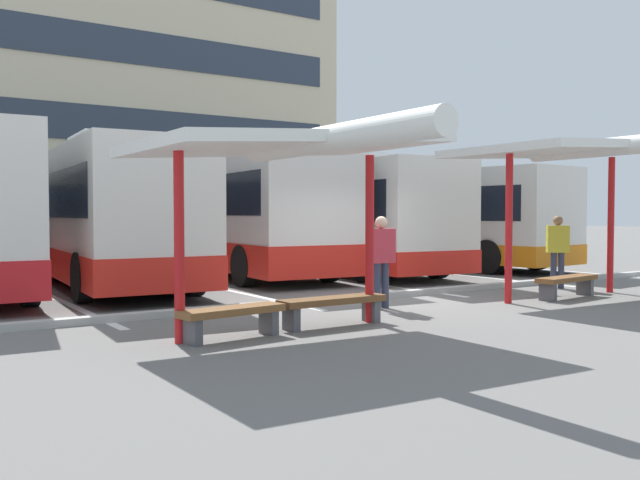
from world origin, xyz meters
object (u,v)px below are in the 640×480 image
(bench_0, at_px, (232,316))
(bench_2, at_px, (567,282))
(coach_bus_1, at_px, (97,216))
(waiting_shelter_1, at_px, (576,152))
(coach_bus_4, at_px, (405,217))
(waiting_shelter_0, at_px, (292,147))
(bench_1, at_px, (333,304))
(waiting_passenger_2, at_px, (558,246))
(coach_bus_2, at_px, (234,216))
(coach_bus_3, at_px, (323,217))
(waiting_passenger_0, at_px, (381,255))

(bench_0, relative_size, bench_2, 0.87)
(coach_bus_1, relative_size, bench_2, 6.38)
(waiting_shelter_1, bearing_deg, coach_bus_4, 68.99)
(waiting_shelter_0, relative_size, bench_1, 2.64)
(waiting_shelter_0, relative_size, waiting_shelter_1, 0.94)
(bench_0, xyz_separation_m, waiting_passenger_2, (9.21, 1.63, 0.65))
(coach_bus_1, relative_size, coach_bus_4, 0.94)
(bench_2, height_order, waiting_passenger_2, waiting_passenger_2)
(coach_bus_2, bearing_deg, coach_bus_3, 0.37)
(bench_0, relative_size, waiting_passenger_0, 0.94)
(coach_bus_1, xyz_separation_m, bench_0, (-0.68, -9.12, -1.34))
(waiting_shelter_1, xyz_separation_m, bench_2, (0.00, 0.16, -2.66))
(coach_bus_3, relative_size, bench_1, 6.61)
(coach_bus_3, bearing_deg, waiting_shelter_1, -89.73)
(coach_bus_4, xyz_separation_m, waiting_shelter_1, (-3.63, -9.44, 1.38))
(bench_0, xyz_separation_m, bench_1, (1.80, 0.15, 0.01))
(bench_1, height_order, waiting_passenger_2, waiting_passenger_2)
(coach_bus_2, bearing_deg, waiting_passenger_0, -97.14)
(waiting_passenger_0, bearing_deg, bench_0, -160.74)
(waiting_shelter_1, relative_size, waiting_passenger_0, 3.01)
(coach_bus_3, height_order, bench_0, coach_bus_3)
(coach_bus_3, xyz_separation_m, coach_bus_4, (3.67, 0.29, -0.01))
(bench_1, bearing_deg, bench_2, 1.88)
(waiting_shelter_0, xyz_separation_m, bench_2, (6.93, 0.48, -2.35))
(coach_bus_3, distance_m, waiting_passenger_2, 7.86)
(bench_2, bearing_deg, coach_bus_1, 129.18)
(coach_bus_3, xyz_separation_m, bench_2, (0.04, -8.99, -1.29))
(coach_bus_1, bearing_deg, coach_bus_3, 1.76)
(coach_bus_2, relative_size, coach_bus_4, 0.83)
(coach_bus_4, xyz_separation_m, waiting_passenger_2, (-2.25, -8.00, -0.63))
(waiting_shelter_0, height_order, waiting_passenger_2, waiting_shelter_0)
(coach_bus_3, bearing_deg, coach_bus_1, -178.24)
(coach_bus_1, bearing_deg, waiting_passenger_0, -69.15)
(coach_bus_2, distance_m, bench_2, 9.60)
(waiting_passenger_0, xyz_separation_m, waiting_passenger_2, (5.54, 0.35, 0.00))
(coach_bus_4, distance_m, waiting_shelter_1, 10.21)
(coach_bus_2, relative_size, bench_0, 6.43)
(coach_bus_1, distance_m, waiting_shelter_1, 11.52)
(waiting_shelter_1, bearing_deg, bench_1, -179.68)
(bench_2, distance_m, waiting_passenger_0, 4.32)
(coach_bus_1, relative_size, bench_1, 6.38)
(coach_bus_1, bearing_deg, coach_bus_4, 2.71)
(coach_bus_3, height_order, bench_1, coach_bus_3)
(coach_bus_3, relative_size, waiting_shelter_1, 2.36)
(coach_bus_4, height_order, waiting_passenger_0, coach_bus_4)
(waiting_shelter_0, xyz_separation_m, bench_0, (-0.90, 0.13, -2.36))
(waiting_shelter_1, xyz_separation_m, waiting_passenger_0, (-4.16, 1.10, -2.01))
(coach_bus_2, relative_size, bench_1, 5.62)
(waiting_shelter_0, height_order, bench_2, waiting_shelter_0)
(coach_bus_1, relative_size, waiting_passenger_0, 6.85)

